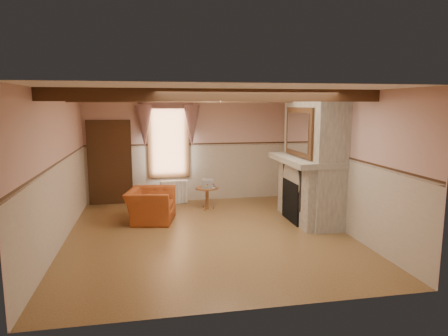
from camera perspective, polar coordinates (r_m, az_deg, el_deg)
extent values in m
cube|color=brown|center=(8.03, -2.22, -9.49)|extent=(5.50, 6.00, 0.01)
cube|color=silver|center=(7.62, -2.35, 10.91)|extent=(5.50, 6.00, 0.01)
cube|color=tan|center=(10.65, -4.71, 2.80)|extent=(5.50, 0.02, 2.80)
cube|color=tan|center=(4.81, 3.11, -4.81)|extent=(5.50, 0.02, 2.80)
cube|color=tan|center=(7.78, -22.72, -0.17)|extent=(0.02, 6.00, 2.80)
cube|color=tan|center=(8.55, 16.26, 0.94)|extent=(0.02, 6.00, 2.80)
cube|color=black|center=(8.96, 9.96, -4.66)|extent=(0.20, 0.95, 0.90)
imported|color=#994219|center=(8.98, -10.42, -5.26)|extent=(1.16, 1.27, 0.71)
cylinder|color=brown|center=(9.85, -2.43, -4.33)|extent=(0.72, 0.72, 0.55)
cube|color=#B7AD8C|center=(9.74, -2.37, -2.22)|extent=(0.31, 0.36, 0.20)
cube|color=silver|center=(10.49, -7.15, -3.43)|extent=(0.72, 0.26, 0.60)
imported|color=brown|center=(8.75, 11.94, 1.71)|extent=(0.36, 0.36, 0.09)
cube|color=black|center=(9.51, 10.02, 2.68)|extent=(0.14, 0.24, 0.20)
cylinder|color=gold|center=(9.47, 10.12, 2.89)|extent=(0.11, 0.11, 0.28)
cylinder|color=maroon|center=(8.49, 12.68, 1.71)|extent=(0.06, 0.06, 0.16)
cylinder|color=gold|center=(8.72, 12.01, 1.79)|extent=(0.06, 0.06, 0.12)
cube|color=gray|center=(8.95, 12.67, 1.43)|extent=(0.85, 2.00, 2.80)
cube|color=gray|center=(8.88, 11.59, 1.15)|extent=(1.05, 2.05, 0.12)
cube|color=silver|center=(8.75, 10.59, 5.08)|extent=(0.06, 1.44, 1.04)
cube|color=black|center=(10.62, -15.98, 0.56)|extent=(1.10, 0.10, 2.10)
cube|color=white|center=(10.55, -7.96, 4.05)|extent=(1.06, 0.08, 2.02)
cube|color=gray|center=(10.43, -8.00, 7.29)|extent=(1.30, 0.14, 1.40)
cube|color=black|center=(6.43, -0.72, 10.37)|extent=(5.50, 0.18, 0.20)
cube|color=black|center=(8.80, -3.53, 9.99)|extent=(5.50, 0.18, 0.20)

